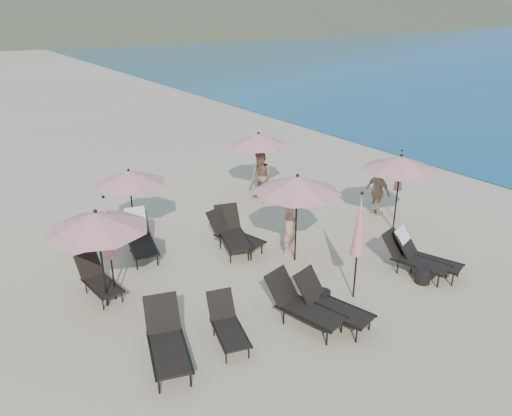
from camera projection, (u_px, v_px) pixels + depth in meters
ground at (351, 290)px, 12.25m from camera, size 800.00×800.00×0.00m
lounger_0 at (167, 339)px, 9.69m from camera, size 1.21×1.97×1.06m
lounger_1 at (227, 324)px, 10.32m from camera, size 0.94×1.59×0.86m
lounger_2 at (302, 304)px, 10.83m from camera, size 1.12×1.93×1.04m
lounger_3 at (330, 303)px, 10.90m from camera, size 1.11×1.89×1.02m
lounger_4 at (413, 257)px, 12.88m from camera, size 1.09×1.84×1.00m
lounger_5 at (423, 254)px, 12.94m from camera, size 1.16×1.83×1.08m
lounger_6 at (98, 279)px, 11.97m from camera, size 0.73×1.56×0.87m
lounger_7 at (140, 236)px, 13.88m from camera, size 1.03×1.90×1.13m
lounger_8 at (233, 232)px, 14.19m from camera, size 1.22×1.98×1.07m
lounger_9 at (234, 233)px, 14.17m from camera, size 1.07×1.87×1.02m
umbrella_open_0 at (97, 221)px, 10.81m from camera, size 2.27×2.27×2.44m
umbrella_open_1 at (297, 184)px, 12.86m from camera, size 2.32×2.32×2.49m
umbrella_open_2 at (401, 163)px, 14.71m from camera, size 2.27×2.27×2.44m
umbrella_open_3 at (129, 177)px, 14.04m from camera, size 2.08×2.08×2.24m
umbrella_open_4 at (258, 139)px, 17.45m from camera, size 2.20×2.20×2.37m
umbrella_closed_0 at (359, 226)px, 11.25m from camera, size 0.32×0.32×2.71m
umbrella_closed_1 at (400, 171)px, 15.71m from camera, size 0.27×0.27×2.33m
umbrella_closed_2 at (107, 229)px, 11.19m from camera, size 0.31×0.31×2.66m
side_table_0 at (322, 300)px, 11.45m from camera, size 0.36×0.36×0.46m
side_table_1 at (423, 275)px, 12.53m from camera, size 0.39×0.39×0.41m
beachgoer_a at (290, 229)px, 13.72m from camera, size 0.66×0.56×1.54m
beachgoer_b at (261, 177)px, 17.44m from camera, size 0.67×0.86×1.76m
beachgoer_c at (378, 191)px, 16.32m from camera, size 0.41×0.96×1.63m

